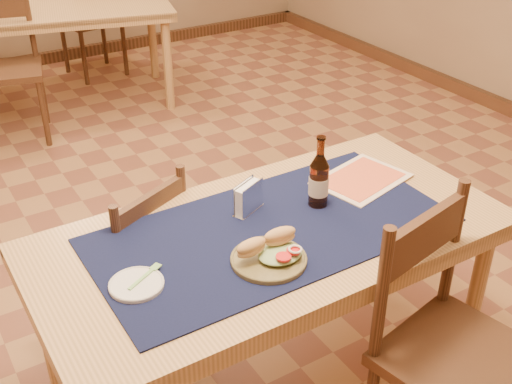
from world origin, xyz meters
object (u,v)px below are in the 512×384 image
chair_main_near (452,348)px  napkin_holder (248,198)px  chair_main_far (131,266)px  back_table (48,18)px  main_table (271,250)px  beer_bottle (319,180)px  sandwich_plate (271,254)px

chair_main_near → napkin_holder: bearing=115.7°
chair_main_far → back_table: bearing=79.4°
main_table → chair_main_far: (-0.35, 0.46, -0.23)m
beer_bottle → napkin_holder: beer_bottle is taller
back_table → sandwich_plate: (-0.28, -3.43, 0.11)m
main_table → chair_main_near: size_ratio=1.65×
back_table → chair_main_far: (-0.53, -2.83, -0.23)m
main_table → chair_main_far: 0.62m
back_table → sandwich_plate: sandwich_plate is taller
main_table → chair_main_near: 0.66m
main_table → back_table: (0.18, 3.29, 0.00)m
chair_main_far → beer_bottle: size_ratio=3.20×
main_table → napkin_holder: (-0.01, 0.14, 0.14)m
back_table → beer_bottle: bearing=-89.2°
back_table → beer_bottle: (0.05, -3.24, 0.19)m
back_table → chair_main_far: bearing=-100.6°
main_table → chair_main_far: size_ratio=1.88×
chair_main_far → napkin_holder: 0.59m
sandwich_plate → beer_bottle: size_ratio=0.90×
back_table → beer_bottle: beer_bottle is taller
back_table → chair_main_far: 2.89m
main_table → chair_main_near: bearing=-59.5°
main_table → chair_main_far: chair_main_far is taller
back_table → chair_main_near: (0.15, -3.84, -0.16)m
main_table → beer_bottle: (0.23, 0.05, 0.19)m
main_table → beer_bottle: bearing=11.9°
back_table → chair_main_near: chair_main_near is taller
chair_main_far → beer_bottle: bearing=-35.7°
sandwich_plate → chair_main_near: bearing=-43.9°
chair_main_near → beer_bottle: size_ratio=3.66×
back_table → chair_main_far: size_ratio=2.26×
sandwich_plate → beer_bottle: bearing=30.8°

